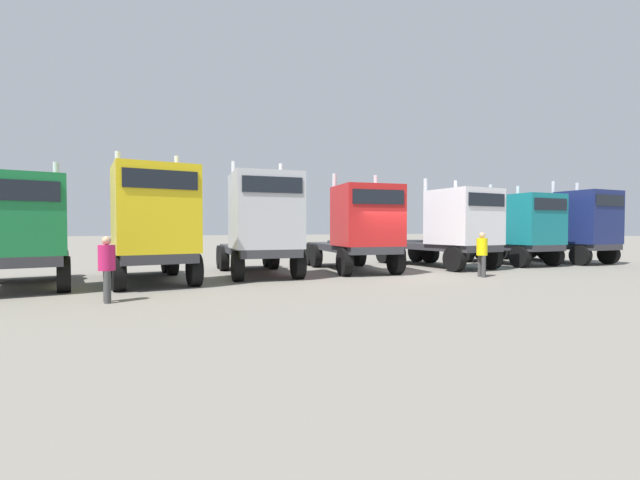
% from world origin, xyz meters
% --- Properties ---
extents(ground, '(200.00, 200.00, 0.00)m').
position_xyz_m(ground, '(0.00, 0.00, 0.00)').
color(ground, slate).
extents(semi_truck_green, '(3.27, 6.08, 3.98)m').
position_xyz_m(semi_truck_green, '(-12.22, 1.09, 1.77)').
color(semi_truck_green, '#333338').
rests_on(semi_truck_green, ground).
extents(semi_truck_yellow, '(3.14, 6.28, 4.41)m').
position_xyz_m(semi_truck_yellow, '(-8.54, 0.94, 1.98)').
color(semi_truck_yellow, '#333338').
rests_on(semi_truck_yellow, ground).
extents(semi_truck_silver, '(3.00, 6.51, 4.47)m').
position_xyz_m(semi_truck_silver, '(-4.60, 1.72, 2.02)').
color(semi_truck_silver, '#333338').
rests_on(semi_truck_silver, ground).
extents(semi_truck_red, '(3.27, 6.59, 4.17)m').
position_xyz_m(semi_truck_red, '(-0.39, 1.63, 1.84)').
color(semi_truck_red, '#333338').
rests_on(semi_truck_red, ground).
extents(semi_truck_white, '(2.91, 6.52, 4.19)m').
position_xyz_m(semi_truck_white, '(4.48, 1.52, 1.90)').
color(semi_truck_white, '#333338').
rests_on(semi_truck_white, ground).
extents(semi_truck_teal, '(2.61, 5.99, 4.10)m').
position_xyz_m(semi_truck_teal, '(8.68, 1.58, 1.85)').
color(semi_truck_teal, '#333338').
rests_on(semi_truck_teal, ground).
extents(semi_truck_navy, '(2.59, 6.04, 4.35)m').
position_xyz_m(semi_truck_navy, '(12.34, 1.11, 1.92)').
color(semi_truck_navy, '#333338').
rests_on(semi_truck_navy, ground).
extents(visitor_in_hivis, '(0.49, 0.49, 1.71)m').
position_xyz_m(visitor_in_hivis, '(3.05, -1.76, 0.99)').
color(visitor_in_hivis, '#3E3E3E').
rests_on(visitor_in_hivis, ground).
extents(visitor_with_camera, '(0.45, 0.46, 1.66)m').
position_xyz_m(visitor_with_camera, '(-9.73, -2.28, 0.96)').
color(visitor_with_camera, '#3E3E3E').
rests_on(visitor_with_camera, ground).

